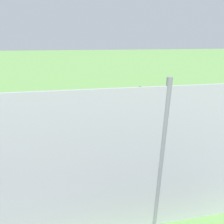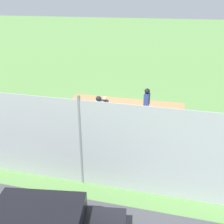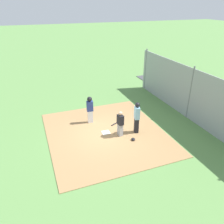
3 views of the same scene
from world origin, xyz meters
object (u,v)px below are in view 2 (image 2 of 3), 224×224
at_px(runner, 147,101).
at_px(umpire, 99,113).
at_px(catcher, 105,109).
at_px(home_plate, 117,118).
at_px(catcher_mask, 89,124).
at_px(baseball_bat, 128,127).

bearing_deg(runner, umpire, 54.08).
xyz_separation_m(catcher, runner, (2.04, 1.12, 0.22)).
distance_m(home_plate, catcher, 1.13).
xyz_separation_m(umpire, catcher_mask, (-0.71, 0.52, -0.92)).
bearing_deg(home_plate, catcher_mask, -138.25).
bearing_deg(home_plate, baseball_bat, -50.43).
bearing_deg(runner, catcher_mask, 38.12).
bearing_deg(runner, baseball_bat, 71.35).
height_order(home_plate, catcher, catcher).
relative_size(catcher, catcher_mask, 6.12).
distance_m(runner, catcher_mask, 3.31).
bearing_deg(catcher, home_plate, -45.85).
relative_size(umpire, catcher_mask, 7.65).
xyz_separation_m(umpire, runner, (2.05, 2.11, -0.00)).
distance_m(umpire, catcher_mask, 1.27).
bearing_deg(catcher, catcher_mask, 115.31).
bearing_deg(catcher_mask, home_plate, 41.75).
xyz_separation_m(runner, catcher_mask, (-2.76, -1.58, -0.91)).
bearing_deg(umpire, catcher_mask, 68.13).
xyz_separation_m(umpire, baseball_bat, (1.33, 0.69, -0.95)).
relative_size(runner, baseball_bat, 2.06).
xyz_separation_m(home_plate, umpire, (-0.54, -1.64, 0.97)).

